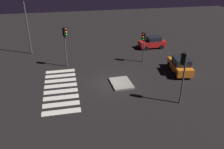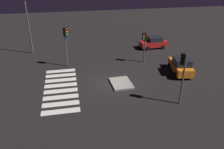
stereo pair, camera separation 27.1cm
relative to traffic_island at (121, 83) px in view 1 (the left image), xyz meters
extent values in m
plane|color=black|center=(-0.34, -0.88, -0.09)|extent=(80.00, 80.00, 0.00)
cube|color=gray|center=(0.00, 0.00, 0.00)|extent=(2.74, 2.11, 0.18)
cube|color=red|center=(-9.79, 7.04, 0.56)|extent=(1.76, 3.82, 0.77)
cube|color=black|center=(-9.80, 7.27, 1.26)|extent=(1.54, 1.98, 0.62)
cylinder|color=black|center=(-8.95, 5.90, 0.21)|extent=(0.24, 0.61, 0.61)
cylinder|color=black|center=(-10.54, 5.84, 0.21)|extent=(0.24, 0.61, 0.61)
cylinder|color=black|center=(-9.04, 8.23, 0.21)|extent=(0.24, 0.61, 0.61)
cylinder|color=black|center=(-10.62, 8.17, 0.21)|extent=(0.24, 0.61, 0.61)
sphere|color=#F2EABF|center=(-9.27, 5.21, 0.56)|extent=(0.20, 0.20, 0.20)
sphere|color=#F2EABF|center=(-10.16, 5.18, 0.56)|extent=(0.20, 0.20, 0.20)
cube|color=orange|center=(-1.35, 7.06, 0.61)|extent=(4.25, 2.35, 0.83)
cube|color=black|center=(-1.10, 7.02, 1.35)|extent=(2.29, 1.88, 0.67)
cylinder|color=black|center=(-2.71, 6.42, 0.23)|extent=(0.68, 0.34, 0.65)
cylinder|color=black|center=(-2.44, 8.10, 0.23)|extent=(0.68, 0.34, 0.65)
cylinder|color=black|center=(-0.25, 6.02, 0.23)|extent=(0.68, 0.34, 0.65)
cylinder|color=black|center=(0.02, 7.70, 0.23)|extent=(0.68, 0.34, 0.65)
sphere|color=#F2EABF|center=(-3.37, 6.91, 0.61)|extent=(0.22, 0.22, 0.22)
sphere|color=#F2EABF|center=(-3.22, 7.84, 0.61)|extent=(0.22, 0.22, 0.22)
cylinder|color=#47474C|center=(4.48, 4.14, 2.24)|extent=(0.14, 0.14, 4.65)
cube|color=black|center=(4.36, 4.01, 4.08)|extent=(0.54, 0.54, 0.96)
sphere|color=red|center=(4.22, 3.86, 4.38)|extent=(0.22, 0.22, 0.22)
sphere|color=orange|center=(4.22, 3.86, 4.08)|extent=(0.22, 0.22, 0.22)
sphere|color=green|center=(4.22, 3.86, 3.78)|extent=(0.22, 0.22, 0.22)
cylinder|color=#47474C|center=(-5.06, 4.06, 1.79)|extent=(0.14, 0.14, 3.76)
cube|color=black|center=(-4.94, 3.93, 3.19)|extent=(0.54, 0.54, 0.96)
sphere|color=red|center=(-4.80, 3.79, 3.49)|extent=(0.22, 0.22, 0.22)
sphere|color=orange|center=(-4.80, 3.79, 3.19)|extent=(0.22, 0.22, 0.22)
sphere|color=green|center=(-4.80, 3.79, 2.89)|extent=(0.22, 0.22, 0.22)
cylinder|color=#47474C|center=(-5.68, -5.21, 2.26)|extent=(0.14, 0.14, 4.69)
cube|color=black|center=(-5.54, -5.10, 4.12)|extent=(0.53, 0.54, 0.96)
sphere|color=red|center=(-5.39, -4.97, 4.42)|extent=(0.22, 0.22, 0.22)
sphere|color=orange|center=(-5.39, -4.97, 4.12)|extent=(0.22, 0.22, 0.22)
sphere|color=green|center=(-5.39, -4.97, 3.82)|extent=(0.22, 0.22, 0.22)
cylinder|color=#47474C|center=(-11.01, -9.74, 3.44)|extent=(0.18, 0.18, 7.05)
cube|color=silver|center=(-4.37, -6.01, -0.08)|extent=(0.70, 3.20, 0.02)
cube|color=silver|center=(-3.22, -6.01, -0.08)|extent=(0.70, 3.20, 0.02)
cube|color=silver|center=(-2.07, -6.01, -0.08)|extent=(0.70, 3.20, 0.02)
cube|color=silver|center=(-0.92, -6.01, -0.08)|extent=(0.70, 3.20, 0.02)
cube|color=silver|center=(0.23, -6.01, -0.08)|extent=(0.70, 3.20, 0.02)
cube|color=silver|center=(1.38, -6.01, -0.08)|extent=(0.70, 3.20, 0.02)
cube|color=silver|center=(2.53, -6.01, -0.08)|extent=(0.70, 3.20, 0.02)
cube|color=silver|center=(3.68, -6.01, -0.08)|extent=(0.70, 3.20, 0.02)
camera|label=1|loc=(19.80, -5.20, 10.94)|focal=36.70mm
camera|label=2|loc=(19.85, -4.94, 10.94)|focal=36.70mm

